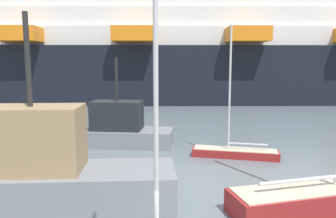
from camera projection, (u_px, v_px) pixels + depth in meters
sailboat_1 at (235, 151)px, 17.55m from camera, size 4.78×2.17×7.16m
sailboat_4 at (322, 193)px, 11.17m from camera, size 6.93×3.08×11.34m
sailboat_6 at (6, 154)px, 16.50m from camera, size 6.28×3.23×10.57m
fishing_boat_0 at (114, 129)px, 20.14m from camera, size 7.94×3.32×5.51m
fishing_boat_1 at (43, 173)px, 11.15m from camera, size 9.03×2.84×6.78m
cruise_ship at (138, 47)px, 47.54m from camera, size 135.48×22.40×23.95m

